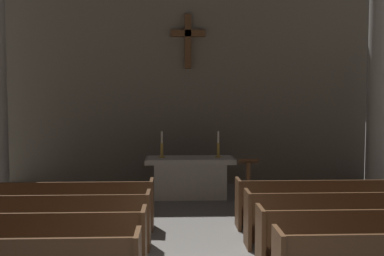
% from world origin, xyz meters
% --- Properties ---
extents(pew_left_row_2, '(3.18, 0.50, 0.95)m').
position_xyz_m(pew_left_row_2, '(-2.38, 1.06, 0.48)').
color(pew_left_row_2, brown).
rests_on(pew_left_row_2, ground).
extents(pew_left_row_3, '(3.18, 0.50, 0.95)m').
position_xyz_m(pew_left_row_3, '(-2.38, 2.17, 0.48)').
color(pew_left_row_3, brown).
rests_on(pew_left_row_3, ground).
extents(pew_left_row_4, '(3.18, 0.50, 0.95)m').
position_xyz_m(pew_left_row_4, '(-2.38, 3.27, 0.48)').
color(pew_left_row_4, brown).
rests_on(pew_left_row_4, ground).
extents(pew_right_row_2, '(3.18, 0.50, 0.95)m').
position_xyz_m(pew_right_row_2, '(2.38, 1.06, 0.48)').
color(pew_right_row_2, brown).
rests_on(pew_right_row_2, ground).
extents(pew_right_row_3, '(3.18, 0.50, 0.95)m').
position_xyz_m(pew_right_row_3, '(2.38, 2.17, 0.48)').
color(pew_right_row_3, brown).
rests_on(pew_right_row_3, ground).
extents(pew_right_row_4, '(3.18, 0.50, 0.95)m').
position_xyz_m(pew_right_row_4, '(2.38, 3.27, 0.48)').
color(pew_right_row_4, brown).
rests_on(pew_right_row_4, ground).
extents(column_right_second, '(0.87, 0.87, 6.40)m').
position_xyz_m(column_right_second, '(4.72, 5.89, 3.11)').
color(column_right_second, '#9E998E').
rests_on(column_right_second, ground).
extents(altar, '(2.20, 0.90, 1.01)m').
position_xyz_m(altar, '(0.00, 5.94, 0.53)').
color(altar, '#BCB7AD').
rests_on(altar, ground).
extents(candlestick_left, '(0.16, 0.16, 0.65)m').
position_xyz_m(candlestick_left, '(-0.70, 5.94, 1.22)').
color(candlestick_left, '#B79338').
rests_on(candlestick_left, altar).
extents(candlestick_right, '(0.16, 0.16, 0.65)m').
position_xyz_m(candlestick_right, '(0.70, 5.94, 1.22)').
color(candlestick_right, '#B79338').
rests_on(candlestick_right, altar).
extents(apse_with_cross, '(10.36, 0.43, 7.39)m').
position_xyz_m(apse_with_cross, '(0.00, 7.85, 3.70)').
color(apse_with_cross, '#706656').
rests_on(apse_with_cross, ground).
extents(lectern, '(0.44, 0.36, 1.15)m').
position_xyz_m(lectern, '(1.25, 4.74, 0.55)').
color(lectern, brown).
rests_on(lectern, ground).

